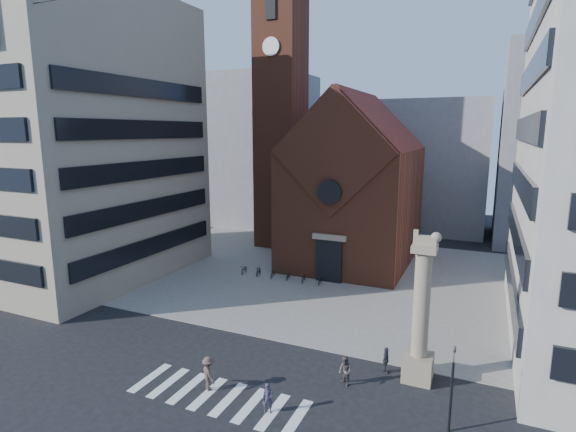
% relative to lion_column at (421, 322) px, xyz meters
% --- Properties ---
extents(ground, '(120.00, 120.00, 0.00)m').
position_rel_lion_column_xyz_m(ground, '(-10.01, -3.00, -3.46)').
color(ground, black).
rests_on(ground, ground).
extents(piazza, '(46.00, 30.00, 0.05)m').
position_rel_lion_column_xyz_m(piazza, '(-10.01, 16.00, -3.43)').
color(piazza, gray).
rests_on(piazza, ground).
extents(zebra_crossing, '(10.20, 3.20, 0.01)m').
position_rel_lion_column_xyz_m(zebra_crossing, '(-9.46, -6.00, -3.45)').
color(zebra_crossing, white).
rests_on(zebra_crossing, ground).
extents(church, '(12.00, 16.65, 18.00)m').
position_rel_lion_column_xyz_m(church, '(-10.01, 22.04, 4.53)').
color(church, brown).
rests_on(church, ground).
extents(campanile, '(5.50, 5.50, 31.20)m').
position_rel_lion_column_xyz_m(campanile, '(-20.01, 25.00, 12.28)').
color(campanile, brown).
rests_on(campanile, ground).
extents(building_left, '(18.00, 20.00, 26.00)m').
position_rel_lion_column_xyz_m(building_left, '(-34.01, 7.00, 9.54)').
color(building_left, gray).
rests_on(building_left, ground).
extents(bg_block_left, '(16.00, 14.00, 22.00)m').
position_rel_lion_column_xyz_m(bg_block_left, '(-30.01, 37.00, 7.54)').
color(bg_block_left, gray).
rests_on(bg_block_left, ground).
extents(bg_block_mid, '(14.00, 12.00, 18.00)m').
position_rel_lion_column_xyz_m(bg_block_mid, '(-4.01, 42.00, 5.54)').
color(bg_block_mid, gray).
rests_on(bg_block_mid, ground).
extents(bg_block_right, '(16.00, 14.00, 24.00)m').
position_rel_lion_column_xyz_m(bg_block_right, '(11.99, 39.00, 8.54)').
color(bg_block_right, gray).
rests_on(bg_block_right, ground).
extents(lion_column, '(1.63, 1.60, 8.68)m').
position_rel_lion_column_xyz_m(lion_column, '(0.00, 0.00, 0.00)').
color(lion_column, gray).
rests_on(lion_column, ground).
extents(traffic_light, '(0.13, 0.16, 4.30)m').
position_rel_lion_column_xyz_m(traffic_light, '(1.99, -4.00, -1.17)').
color(traffic_light, black).
rests_on(traffic_light, ground).
extents(pedestrian_0, '(0.67, 0.56, 1.56)m').
position_rel_lion_column_xyz_m(pedestrian_0, '(-6.41, -6.16, -2.68)').
color(pedestrian_0, '#332F41').
rests_on(pedestrian_0, ground).
extents(pedestrian_1, '(1.04, 1.01, 1.68)m').
position_rel_lion_column_xyz_m(pedestrian_1, '(-3.60, -2.23, -2.62)').
color(pedestrian_1, '#4F443F').
rests_on(pedestrian_1, ground).
extents(pedestrian_2, '(0.41, 0.93, 1.57)m').
position_rel_lion_column_xyz_m(pedestrian_2, '(-1.81, 0.00, -2.67)').
color(pedestrian_2, '#2B2B34').
rests_on(pedestrian_2, ground).
extents(pedestrian_3, '(1.42, 1.28, 1.91)m').
position_rel_lion_column_xyz_m(pedestrian_3, '(-10.25, -5.62, -2.50)').
color(pedestrian_3, '#4C3933').
rests_on(pedestrian_3, ground).
extents(scooter_0, '(0.83, 1.64, 0.82)m').
position_rel_lion_column_xyz_m(scooter_0, '(-18.45, 12.83, -3.00)').
color(scooter_0, black).
rests_on(scooter_0, piazza).
extents(scooter_1, '(0.70, 1.57, 0.91)m').
position_rel_lion_column_xyz_m(scooter_1, '(-16.87, 12.83, -2.95)').
color(scooter_1, black).
rests_on(scooter_1, piazza).
extents(scooter_2, '(0.83, 1.64, 0.82)m').
position_rel_lion_column_xyz_m(scooter_2, '(-15.28, 12.83, -3.00)').
color(scooter_2, black).
rests_on(scooter_2, piazza).
extents(scooter_3, '(0.70, 1.57, 0.91)m').
position_rel_lion_column_xyz_m(scooter_3, '(-13.70, 12.83, -2.95)').
color(scooter_3, black).
rests_on(scooter_3, piazza).
extents(scooter_4, '(0.83, 1.64, 0.82)m').
position_rel_lion_column_xyz_m(scooter_4, '(-12.12, 12.83, -3.00)').
color(scooter_4, black).
rests_on(scooter_4, piazza).
extents(scooter_5, '(0.70, 1.57, 0.91)m').
position_rel_lion_column_xyz_m(scooter_5, '(-10.53, 12.83, -2.95)').
color(scooter_5, black).
rests_on(scooter_5, piazza).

